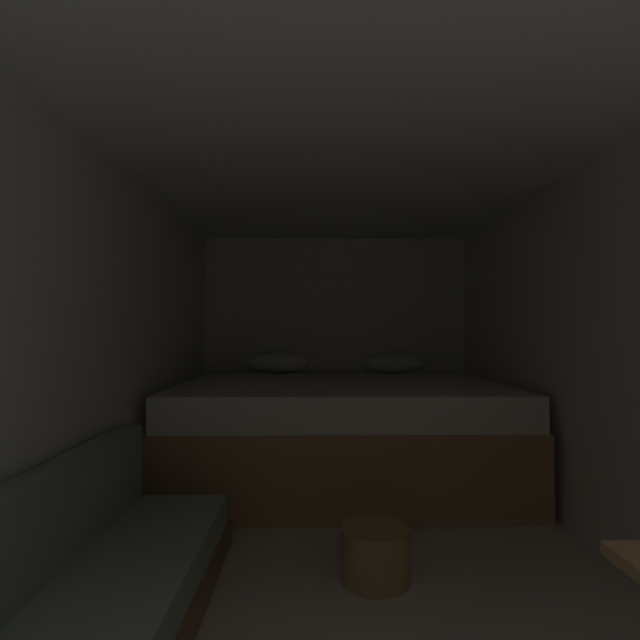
% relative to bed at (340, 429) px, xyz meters
% --- Properties ---
extents(ground_plane, '(6.99, 6.99, 0.00)m').
position_rel_bed_xyz_m(ground_plane, '(0.00, -1.51, -0.39)').
color(ground_plane, '#B2A893').
extents(wall_back, '(2.67, 0.05, 2.08)m').
position_rel_bed_xyz_m(wall_back, '(0.00, 1.01, 0.65)').
color(wall_back, silver).
rests_on(wall_back, ground).
extents(wall_left, '(0.05, 4.99, 2.08)m').
position_rel_bed_xyz_m(wall_left, '(-1.31, -1.51, 0.65)').
color(wall_left, silver).
rests_on(wall_left, ground).
extents(wall_right, '(0.05, 4.99, 2.08)m').
position_rel_bed_xyz_m(wall_right, '(1.31, -1.51, 0.65)').
color(wall_right, silver).
rests_on(wall_right, ground).
extents(ceiling_slab, '(2.67, 4.99, 0.05)m').
position_rel_bed_xyz_m(ceiling_slab, '(0.00, -1.51, 1.71)').
color(ceiling_slab, white).
rests_on(ceiling_slab, wall_left).
extents(bed, '(2.45, 1.89, 0.96)m').
position_rel_bed_xyz_m(bed, '(0.00, 0.00, 0.00)').
color(bed, '#9E7247').
rests_on(bed, ground).
extents(wicker_basket, '(0.33, 0.33, 0.25)m').
position_rel_bed_xyz_m(wicker_basket, '(0.08, -1.57, -0.27)').
color(wicker_basket, olive).
rests_on(wicker_basket, ground).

